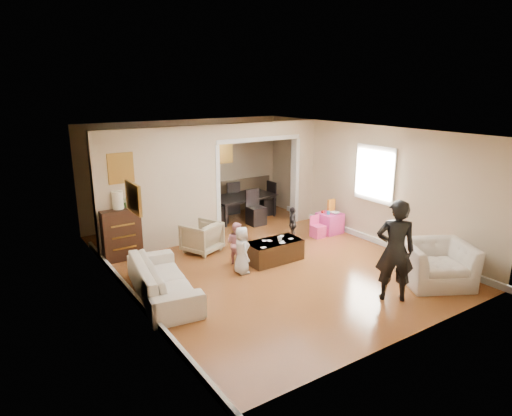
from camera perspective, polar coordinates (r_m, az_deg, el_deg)
floor at (r=9.01m, az=0.70°, el=-6.74°), size 7.00×7.00×0.00m
partition_left at (r=9.55m, az=-12.27°, el=2.37°), size 2.75×0.18×2.60m
partition_right at (r=11.46m, az=5.99°, el=4.78°), size 0.55×0.18×2.60m
partition_header at (r=10.50m, az=0.23°, el=10.10°), size 2.22×0.18×0.35m
window_pane at (r=10.03m, az=15.13°, el=4.27°), size 0.03×0.95×1.10m
framed_art_partition at (r=9.09m, az=-17.09°, el=4.94°), size 0.45×0.03×0.55m
framed_art_sofa_wall at (r=6.80m, az=-15.58°, el=1.28°), size 0.03×0.55×0.40m
framed_art_alcove at (r=11.98m, az=-4.14°, el=7.22°), size 0.45×0.03×0.55m
sofa at (r=7.58m, az=-11.95°, el=-8.98°), size 1.12×2.20×0.61m
armchair_back at (r=9.41m, az=-7.03°, el=-3.75°), size 0.92×0.93×0.65m
armchair_front at (r=8.48m, az=22.25°, el=-6.68°), size 1.48×1.43×0.75m
dresser at (r=9.35m, az=-17.10°, el=-3.19°), size 0.76×0.43×1.05m
table_lamp at (r=9.16m, az=-17.45°, el=0.99°), size 0.22×0.22×0.36m
potted_plant at (r=9.22m, az=-16.24°, el=0.94°), size 0.26×0.22×0.28m
coffee_table at (r=8.90m, az=2.34°, el=-5.57°), size 1.13×0.57×0.42m
coffee_cup at (r=8.83m, az=3.08°, el=-4.00°), size 0.10×0.10×0.09m
play_table at (r=10.73m, az=9.49°, el=-1.90°), size 0.53×0.53×0.48m
cereal_box at (r=10.77m, az=9.69°, el=0.33°), size 0.20×0.08×0.30m
cyan_cup at (r=10.55m, az=9.34°, el=-0.60°), size 0.08×0.08×0.08m
toy_block at (r=10.66m, az=8.64°, el=-0.48°), size 0.10×0.09×0.05m
play_bowl at (r=10.60m, az=10.19°, el=-0.64°), size 0.22×0.22×0.05m
dining_table at (r=11.71m, az=-1.72°, el=0.10°), size 1.82×1.11×0.62m
adult_person at (r=7.46m, az=17.53°, el=-5.27°), size 0.74×0.71×1.70m
child_kneel_a at (r=8.26m, az=-1.86°, el=-5.47°), size 0.36×0.48×0.91m
child_kneel_b at (r=8.70m, az=-2.56°, el=-4.55°), size 0.45×0.50×0.85m
child_toddler at (r=10.00m, az=4.75°, el=-2.08°), size 0.48×0.45×0.80m
craft_papers at (r=8.83m, az=2.63°, el=-4.29°), size 0.85×0.45×0.00m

